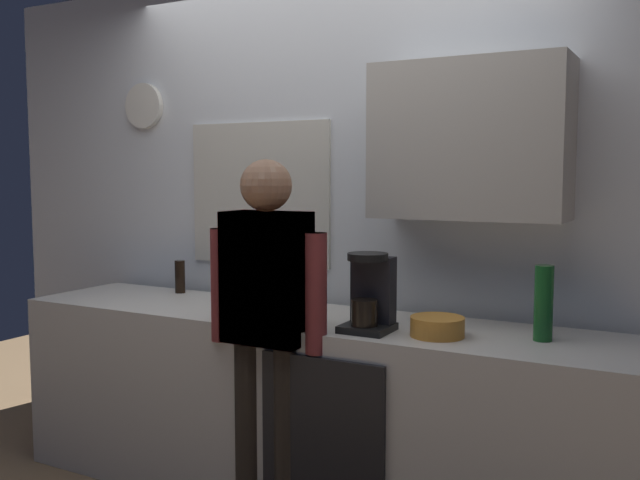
{
  "coord_description": "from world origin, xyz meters",
  "views": [
    {
      "loc": [
        1.6,
        -2.49,
        1.54
      ],
      "look_at": [
        0.12,
        0.25,
        1.24
      ],
      "focal_mm": 39.41,
      "sensor_mm": 36.0,
      "label": 1
    }
  ],
  "objects": [
    {
      "name": "kitchen_counter",
      "position": [
        0.0,
        0.3,
        0.44
      ],
      "size": [
        2.96,
        0.64,
        0.88
      ],
      "primitive_type": "cube",
      "color": "beige",
      "rests_on": "ground_plane"
    },
    {
      "name": "dishwasher_panel",
      "position": [
        0.28,
        -0.03,
        0.4
      ],
      "size": [
        0.56,
        0.02,
        0.79
      ],
      "primitive_type": "cube",
      "color": "black",
      "rests_on": "ground_plane"
    },
    {
      "name": "back_wall_assembly",
      "position": [
        0.08,
        0.7,
        1.35
      ],
      "size": [
        4.56,
        0.42,
        2.6
      ],
      "color": "silver",
      "rests_on": "ground_plane"
    },
    {
      "name": "coffee_maker",
      "position": [
        0.41,
        0.17,
        1.03
      ],
      "size": [
        0.2,
        0.2,
        0.33
      ],
      "color": "black",
      "rests_on": "kitchen_counter"
    },
    {
      "name": "bottle_green_wine",
      "position": [
        1.08,
        0.33,
        1.03
      ],
      "size": [
        0.07,
        0.07,
        0.3
      ],
      "primitive_type": "cylinder",
      "color": "#195923",
      "rests_on": "kitchen_counter"
    },
    {
      "name": "bottle_amber_beer",
      "position": [
        -0.08,
        0.36,
        1.0
      ],
      "size": [
        0.06,
        0.06,
        0.23
      ],
      "primitive_type": "cylinder",
      "color": "brown",
      "rests_on": "kitchen_counter"
    },
    {
      "name": "bottle_dark_sauce",
      "position": [
        -0.9,
        0.52,
        0.97
      ],
      "size": [
        0.06,
        0.06,
        0.18
      ],
      "primitive_type": "cylinder",
      "color": "black",
      "rests_on": "kitchen_counter"
    },
    {
      "name": "cup_white_mug",
      "position": [
        0.27,
        0.49,
        0.93
      ],
      "size": [
        0.08,
        0.08,
        0.09
      ],
      "primitive_type": "cylinder",
      "color": "white",
      "rests_on": "kitchen_counter"
    },
    {
      "name": "mixing_bowl",
      "position": [
        0.69,
        0.2,
        0.92
      ],
      "size": [
        0.22,
        0.22,
        0.08
      ],
      "primitive_type": "cylinder",
      "color": "orange",
      "rests_on": "kitchen_counter"
    },
    {
      "name": "storage_canister",
      "position": [
        0.02,
        0.14,
        0.97
      ],
      "size": [
        0.14,
        0.14,
        0.17
      ],
      "primitive_type": "cylinder",
      "color": "silver",
      "rests_on": "kitchen_counter"
    },
    {
      "name": "person_at_sink",
      "position": [
        0.0,
        0.0,
        0.95
      ],
      "size": [
        0.57,
        0.22,
        1.6
      ],
      "rotation": [
        0.0,
        0.0,
        0.23
      ],
      "color": "brown",
      "rests_on": "ground_plane"
    },
    {
      "name": "person_guest",
      "position": [
        0.0,
        0.0,
        0.95
      ],
      "size": [
        0.57,
        0.22,
        1.6
      ],
      "rotation": [
        0.0,
        0.0,
        3.56
      ],
      "color": "brown",
      "rests_on": "ground_plane"
    }
  ]
}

